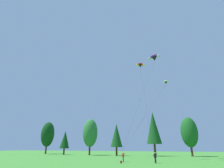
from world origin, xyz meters
TOP-DOWN VIEW (x-y plane):
  - treeline_tree_a at (-41.97, 58.15)m, footprint 5.10×5.10m
  - treeline_tree_b at (-30.53, 54.16)m, footprint 3.36×3.36m
  - treeline_tree_c at (-20.69, 54.63)m, footprint 4.98×4.98m
  - treeline_tree_d at (-10.92, 54.18)m, footprint 3.72×3.72m
  - treeline_tree_e at (0.48, 56.63)m, footprint 4.50×4.50m
  - treeline_tree_f at (10.66, 58.14)m, footprint 4.79×4.79m
  - kite_flyer_near at (-1.05, 31.32)m, footprint 0.58×0.62m
  - kite_flyer_mid at (4.59, 31.24)m, footprint 0.75×0.76m
  - parafoil_kite_high_purple at (4.85, 39.00)m, footprint 7.99×8.63m
  - parafoil_kite_mid_red_yellow at (0.77, 41.54)m, footprint 4.73×11.00m
  - parafoil_kite_far_white at (6.39, 46.63)m, footprint 8.90×16.08m
  - backpack at (-0.59, 28.81)m, footprint 0.27×0.34m

SIDE VIEW (x-z plane):
  - backpack at x=-0.59m, z-range 0.00..0.40m
  - kite_flyer_near at x=-1.05m, z-range 0.15..1.84m
  - kite_flyer_mid at x=4.59m, z-range 0.15..1.84m
  - treeline_tree_b at x=-30.53m, z-range 1.01..9.01m
  - treeline_tree_d at x=-10.92m, z-range 1.21..10.84m
  - treeline_tree_f at x=10.66m, z-range 1.17..12.25m
  - treeline_tree_c at x=-20.69m, z-range 1.24..13.03m
  - treeline_tree_a at x=-41.97m, z-range 1.29..13.50m
  - treeline_tree_e at x=0.48m, z-range 1.67..14.85m
  - parafoil_kite_far_white at x=6.39m, z-range 10.13..28.21m
  - parafoil_kite_mid_red_yellow at x=0.77m, z-range 11.97..34.01m
  - parafoil_kite_high_purple at x=4.85m, z-range 12.03..34.43m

